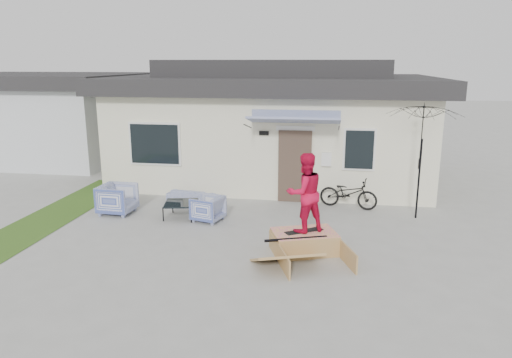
# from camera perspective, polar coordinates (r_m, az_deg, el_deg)

# --- Properties ---
(ground) EXTENTS (90.00, 90.00, 0.00)m
(ground) POSITION_cam_1_polar(r_m,az_deg,el_deg) (10.03, -3.38, -9.61)
(ground) COLOR #969590
(ground) RESTS_ON ground
(grass_strip) EXTENTS (1.40, 8.00, 0.01)m
(grass_strip) POSITION_cam_1_polar(r_m,az_deg,el_deg) (13.74, -23.20, -4.18)
(grass_strip) COLOR #2D5119
(grass_strip) RESTS_ON ground
(house) EXTENTS (10.80, 8.49, 4.10)m
(house) POSITION_cam_1_polar(r_m,az_deg,el_deg) (17.21, 2.32, 6.99)
(house) COLOR beige
(house) RESTS_ON ground
(neighbor_house) EXTENTS (8.60, 7.60, 3.50)m
(neighbor_house) POSITION_cam_1_polar(r_m,az_deg,el_deg) (22.85, -24.36, 7.08)
(neighbor_house) COLOR silver
(neighbor_house) RESTS_ON ground
(loveseat) EXTENTS (1.39, 0.59, 0.52)m
(loveseat) POSITION_cam_1_polar(r_m,az_deg,el_deg) (13.98, -7.81, -1.76)
(loveseat) COLOR #354799
(loveseat) RESTS_ON ground
(armchair_left) EXTENTS (0.85, 0.90, 0.89)m
(armchair_left) POSITION_cam_1_polar(r_m,az_deg,el_deg) (13.34, -16.24, -2.14)
(armchair_left) COLOR #354799
(armchair_left) RESTS_ON ground
(armchair_right) EXTENTS (0.83, 0.86, 0.72)m
(armchair_right) POSITION_cam_1_polar(r_m,az_deg,el_deg) (12.30, -5.79, -3.38)
(armchair_right) COLOR #354799
(armchair_right) RESTS_ON ground
(coffee_table) EXTENTS (0.99, 0.99, 0.41)m
(coffee_table) POSITION_cam_1_polar(r_m,az_deg,el_deg) (12.70, -8.89, -3.67)
(coffee_table) COLOR black
(coffee_table) RESTS_ON ground
(bicycle) EXTENTS (1.71, 0.95, 1.04)m
(bicycle) POSITION_cam_1_polar(r_m,az_deg,el_deg) (13.53, 11.00, -1.29)
(bicycle) COLOR black
(bicycle) RESTS_ON ground
(patio_umbrella) EXTENTS (2.11, 1.99, 2.20)m
(patio_umbrella) POSITION_cam_1_polar(r_m,az_deg,el_deg) (12.84, 19.12, 3.02)
(patio_umbrella) COLOR black
(patio_umbrella) RESTS_ON ground
(skate_ramp) EXTENTS (1.85, 2.11, 0.44)m
(skate_ramp) POSITION_cam_1_polar(r_m,az_deg,el_deg) (10.39, 5.78, -7.50)
(skate_ramp) COLOR #A47C48
(skate_ramp) RESTS_ON ground
(skateboard) EXTENTS (0.84, 0.65, 0.05)m
(skateboard) POSITION_cam_1_polar(r_m,az_deg,el_deg) (10.34, 5.75, -6.13)
(skateboard) COLOR black
(skateboard) RESTS_ON skate_ramp
(skater) EXTENTS (1.04, 0.98, 1.70)m
(skater) POSITION_cam_1_polar(r_m,az_deg,el_deg) (10.08, 5.87, -1.45)
(skater) COLOR red
(skater) RESTS_ON skateboard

